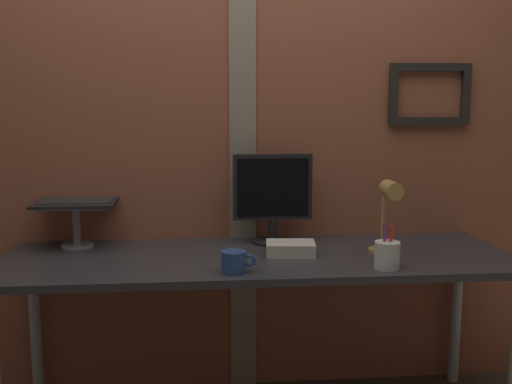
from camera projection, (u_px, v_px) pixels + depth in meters
The scene contains 9 objects.
brick_wall_back at pixel (232, 120), 2.79m from camera, with size 3.72×0.16×2.54m.
desk at pixel (258, 271), 2.49m from camera, with size 2.10×0.68×0.73m.
monitor at pixel (272, 193), 2.67m from camera, with size 0.35×0.18×0.40m.
laptop_stand at pixel (76, 218), 2.61m from camera, with size 0.28×0.22×0.19m.
laptop at pixel (78, 187), 2.66m from camera, with size 0.34×0.31×0.24m.
desk_lamp at pixel (388, 210), 2.45m from camera, with size 0.12×0.20×0.31m.
pen_cup at pixel (387, 255), 2.28m from camera, with size 0.10×0.10×0.17m.
coffee_mug at pixel (234, 262), 2.23m from camera, with size 0.13×0.10×0.08m.
paper_clutter_stack at pixel (290, 248), 2.49m from camera, with size 0.20×0.14×0.05m, color silver.
Camera 1 is at (-0.15, -2.44, 1.36)m, focal length 42.29 mm.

